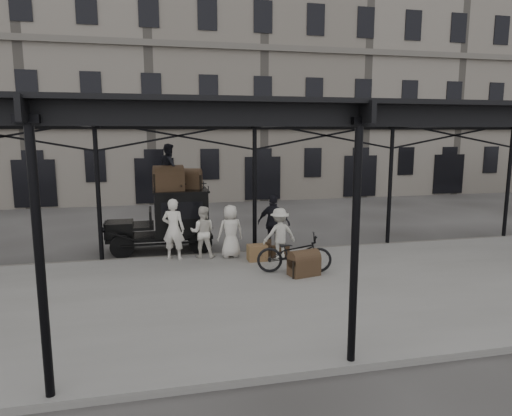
{
  "coord_description": "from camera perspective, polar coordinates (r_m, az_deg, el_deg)",
  "views": [
    {
      "loc": [
        -3.34,
        -12.81,
        4.17
      ],
      "look_at": [
        -0.05,
        1.6,
        1.7
      ],
      "focal_mm": 32.0,
      "sensor_mm": 36.0,
      "label": 1
    }
  ],
  "objects": [
    {
      "name": "ground",
      "position": [
        13.88,
        1.67,
        -8.0
      ],
      "size": [
        120.0,
        120.0,
        0.0
      ],
      "primitive_type": "plane",
      "color": "#383533",
      "rests_on": "ground"
    },
    {
      "name": "canopy",
      "position": [
        11.59,
        3.96,
        11.57
      ],
      "size": [
        22.5,
        9.0,
        4.74
      ],
      "color": "black",
      "rests_on": "ground"
    },
    {
      "name": "platform",
      "position": [
        12.04,
        4.1,
        -10.43
      ],
      "size": [
        28.0,
        8.0,
        0.15
      ],
      "primitive_type": "cube",
      "color": "slate",
      "rests_on": "ground"
    },
    {
      "name": "wicker_hamper",
      "position": [
        14.49,
        0.15,
        -5.6
      ],
      "size": [
        0.61,
        0.46,
        0.5
      ],
      "primitive_type": "cube",
      "rotation": [
        0.0,
        0.0,
        0.02
      ],
      "color": "brown",
      "rests_on": "platform"
    },
    {
      "name": "porter_right",
      "position": [
        14.45,
        2.96,
        -3.28
      ],
      "size": [
        1.13,
        0.72,
        1.66
      ],
      "primitive_type": "imported",
      "rotation": [
        0.0,
        0.0,
        3.24
      ],
      "color": "#BCB8AC",
      "rests_on": "platform"
    },
    {
      "name": "porter_official",
      "position": [
        15.45,
        2.24,
        -1.91
      ],
      "size": [
        1.21,
        1.02,
        1.94
      ],
      "primitive_type": "imported",
      "rotation": [
        0.0,
        0.0,
        2.56
      ],
      "color": "black",
      "rests_on": "platform"
    },
    {
      "name": "steamer_trunk_platform",
      "position": [
        13.08,
        6.02,
        -7.06
      ],
      "size": [
        0.93,
        0.69,
        0.62
      ],
      "primitive_type": null,
      "rotation": [
        0.0,
        0.0,
        0.22
      ],
      "color": "#41281E",
      "rests_on": "platform"
    },
    {
      "name": "steamer_trunk_roof_far",
      "position": [
        16.38,
        -8.3,
        3.46
      ],
      "size": [
        0.94,
        0.75,
        0.6
      ],
      "primitive_type": null,
      "rotation": [
        0.0,
        0.0,
        -0.34
      ],
      "color": "#41281E",
      "rests_on": "taxi"
    },
    {
      "name": "porter_roof",
      "position": [
        16.0,
        -10.76,
        5.05
      ],
      "size": [
        0.64,
        0.8,
        1.6
      ],
      "primitive_type": "imported",
      "rotation": [
        0.0,
        0.0,
        1.61
      ],
      "color": "black",
      "rests_on": "taxi"
    },
    {
      "name": "building_frontage",
      "position": [
        31.12,
        -6.9,
        14.64
      ],
      "size": [
        64.0,
        8.0,
        14.0
      ],
      "primitive_type": "cube",
      "color": "slate",
      "rests_on": "ground"
    },
    {
      "name": "suitcase_flat",
      "position": [
        14.85,
        3.03,
        -5.43
      ],
      "size": [
        0.6,
        0.15,
        0.4
      ],
      "primitive_type": "cube",
      "rotation": [
        0.0,
        0.0,
        -0.0
      ],
      "color": "#41281E",
      "rests_on": "platform"
    },
    {
      "name": "porter_left",
      "position": [
        14.7,
        -10.28,
        -2.61
      ],
      "size": [
        0.83,
        0.69,
        1.96
      ],
      "primitive_type": "imported",
      "rotation": [
        0.0,
        0.0,
        2.79
      ],
      "color": "silver",
      "rests_on": "platform"
    },
    {
      "name": "porter_centre",
      "position": [
        14.75,
        -3.2,
        -2.91
      ],
      "size": [
        0.91,
        0.66,
        1.72
      ],
      "primitive_type": "imported",
      "rotation": [
        0.0,
        0.0,
        3.29
      ],
      "color": "beige",
      "rests_on": "platform"
    },
    {
      "name": "bicycle",
      "position": [
        13.26,
        4.82,
        -5.64
      ],
      "size": [
        2.27,
        1.2,
        1.14
      ],
      "primitive_type": "imported",
      "rotation": [
        0.0,
        0.0,
        1.35
      ],
      "color": "black",
      "rests_on": "platform"
    },
    {
      "name": "porter_midleft",
      "position": [
        14.81,
        -6.69,
        -2.99
      ],
      "size": [
        0.94,
        0.8,
        1.68
      ],
      "primitive_type": "imported",
      "rotation": [
        0.0,
        0.0,
        2.91
      ],
      "color": "silver",
      "rests_on": "platform"
    },
    {
      "name": "suitcase_upright",
      "position": [
        15.18,
        1.55,
        -5.0
      ],
      "size": [
        0.35,
        0.61,
        0.45
      ],
      "primitive_type": "cube",
      "rotation": [
        0.0,
        0.0,
        -0.36
      ],
      "color": "#41281E",
      "rests_on": "platform"
    },
    {
      "name": "taxi",
      "position": [
        16.32,
        -10.48,
        -1.15
      ],
      "size": [
        3.65,
        1.55,
        2.18
      ],
      "color": "black",
      "rests_on": "ground"
    },
    {
      "name": "steamer_trunk_roof_near",
      "position": [
        15.88,
        -10.87,
        3.44
      ],
      "size": [
        1.07,
        0.75,
        0.73
      ],
      "primitive_type": null,
      "rotation": [
        0.0,
        0.0,
        0.15
      ],
      "color": "#41281E",
      "rests_on": "taxi"
    }
  ]
}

